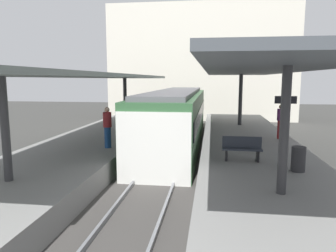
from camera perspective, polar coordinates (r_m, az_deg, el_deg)
name	(u,v)px	position (r m, az deg, el deg)	size (l,w,h in m)	color
ground_plane	(164,171)	(13.76, -0.76, -8.12)	(80.00, 80.00, 0.00)	#383835
platform_left	(79,157)	(14.67, -15.67, -5.37)	(4.40, 28.00, 1.00)	gray
platform_right	(255,163)	(13.60, 15.37, -6.43)	(4.40, 28.00, 1.00)	gray
track_ballast	(164,169)	(13.73, -0.76, -7.72)	(3.20, 28.00, 0.20)	#423F3D
rail_near_side	(147,164)	(13.81, -3.74, -6.91)	(0.08, 28.00, 0.14)	slate
rail_far_side	(180,166)	(13.60, 2.26, -7.14)	(0.08, 28.00, 0.14)	slate
commuter_train	(176,118)	(18.01, 1.48, 1.42)	(2.78, 14.36, 3.10)	#2D5633
canopy_left	(88,77)	(15.56, -14.12, 8.62)	(4.18, 21.00, 3.16)	#333335
canopy_right	(254,71)	(14.56, 15.24, 9.54)	(4.18, 21.00, 3.40)	#333335
platform_bench	(242,148)	(11.74, 13.15, -3.85)	(1.40, 0.41, 0.86)	black
platform_sign	(285,110)	(14.37, 20.33, 2.73)	(0.90, 0.08, 2.21)	#262628
litter_bin	(298,159)	(10.93, 22.39, -5.51)	(0.44, 0.44, 0.80)	#2D2D30
passenger_near_bench	(107,127)	(13.74, -10.84, -0.12)	(0.36, 0.36, 1.75)	navy
passenger_mid_platform	(281,121)	(16.51, 19.59, 0.84)	(0.36, 0.36, 1.69)	maroon
station_building_backdrop	(202,64)	(33.10, 6.06, 11.08)	(18.00, 6.00, 11.00)	beige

